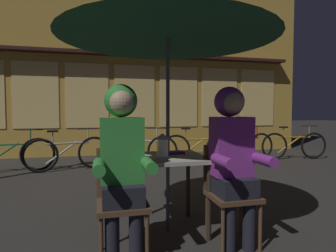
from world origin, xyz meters
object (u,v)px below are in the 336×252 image
at_px(cafe_table, 168,166).
at_px(bicycle_second, 68,153).
at_px(bicycle_fifth, 243,146).
at_px(chair_left, 122,195).
at_px(person_right_hooded, 233,149).
at_px(bicycle_furthest, 294,145).
at_px(lantern, 162,145).
at_px(patio_umbrella, 168,20).
at_px(bicycle_third, 139,150).
at_px(person_left_hooded, 122,153).
at_px(book, 174,153).
at_px(chair_right, 229,188).
at_px(bicycle_nearest, 9,155).
at_px(bicycle_fourth, 198,148).

xyz_separation_m(cafe_table, bicycle_second, (-1.26, 3.26, -0.29)).
bearing_deg(cafe_table, bicycle_fifth, 51.79).
xyz_separation_m(chair_left, person_right_hooded, (0.96, -0.06, 0.36)).
bearing_deg(bicycle_furthest, lantern, -140.41).
xyz_separation_m(cafe_table, patio_umbrella, (0.00, 0.00, 1.42)).
distance_m(bicycle_third, bicycle_furthest, 3.87).
height_order(patio_umbrella, lantern, patio_umbrella).
relative_size(person_left_hooded, bicycle_fifth, 0.83).
distance_m(lantern, bicycle_second, 3.57).
relative_size(lantern, bicycle_furthest, 0.14).
distance_m(bicycle_second, bicycle_third, 1.43).
bearing_deg(cafe_table, book, 54.71).
relative_size(chair_left, person_left_hooded, 0.62).
bearing_deg(lantern, book, 51.33).
xyz_separation_m(patio_umbrella, person_left_hooded, (-0.48, -0.43, -1.21)).
relative_size(patio_umbrella, chair_right, 2.66).
bearing_deg(bicycle_third, bicycle_furthest, -0.08).
xyz_separation_m(bicycle_nearest, book, (2.44, -3.17, 0.41)).
distance_m(person_left_hooded, bicycle_fifth, 5.00).
distance_m(patio_umbrella, lantern, 1.20).
bearing_deg(patio_umbrella, cafe_table, 0.00).
bearing_deg(lantern, bicycle_third, 85.91).
bearing_deg(book, bicycle_furthest, 30.74).
distance_m(person_left_hooded, book, 0.81).
distance_m(cafe_table, chair_right, 0.62).
relative_size(chair_right, person_left_hooded, 0.62).
height_order(lantern, person_right_hooded, person_right_hooded).
relative_size(cafe_table, person_right_hooded, 0.53).
relative_size(bicycle_furthest, book, 8.35).
distance_m(bicycle_nearest, bicycle_third, 2.52).
xyz_separation_m(patio_umbrella, book, (0.09, 0.13, -1.31)).
bearing_deg(cafe_table, chair_left, -142.45).
bearing_deg(bicycle_nearest, cafe_table, -54.55).
bearing_deg(book, chair_right, -60.63).
bearing_deg(bicycle_furthest, bicycle_third, 179.92).
xyz_separation_m(lantern, bicycle_third, (0.24, 3.40, -0.51)).
height_order(lantern, chair_left, lantern).
bearing_deg(person_right_hooded, bicycle_nearest, 127.22).
bearing_deg(person_right_hooded, bicycle_fourth, 74.46).
bearing_deg(chair_left, bicycle_second, 102.10).
distance_m(patio_umbrella, book, 1.32).
bearing_deg(bicycle_furthest, book, -141.01).
bearing_deg(cafe_table, chair_right, -37.55).
height_order(bicycle_second, bicycle_fourth, same).
xyz_separation_m(chair_left, bicycle_fifth, (3.16, 3.78, -0.14)).
relative_size(patio_umbrella, person_left_hooded, 1.65).
relative_size(person_right_hooded, bicycle_fourth, 0.84).
bearing_deg(chair_left, book, 41.15).
xyz_separation_m(person_left_hooded, bicycle_fifth, (3.16, 3.83, -0.50)).
bearing_deg(person_right_hooded, book, 124.69).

